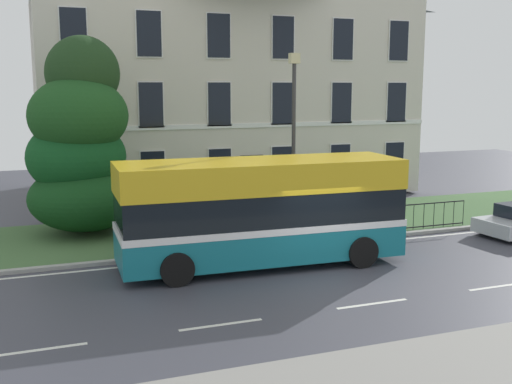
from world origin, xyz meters
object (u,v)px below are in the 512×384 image
object	(u,v)px
georgian_townhouse	(220,80)
street_lamp_post	(294,131)
single_decker_bus	(261,211)
litter_bin	(388,211)
evergreen_tree	(81,147)

from	to	relation	value
georgian_townhouse	street_lamp_post	distance (m)	10.94
single_decker_bus	street_lamp_post	bearing A→B (deg)	54.25
georgian_townhouse	litter_bin	xyz separation A→B (m)	(3.33, -10.99, -5.03)
evergreen_tree	single_decker_bus	size ratio (longest dim) A/B	0.81
street_lamp_post	georgian_townhouse	bearing A→B (deg)	86.93
single_decker_bus	street_lamp_post	distance (m)	4.50
street_lamp_post	litter_bin	bearing A→B (deg)	-3.25
evergreen_tree	street_lamp_post	bearing A→B (deg)	-20.12
single_decker_bus	litter_bin	size ratio (longest dim) A/B	7.62
georgian_townhouse	street_lamp_post	bearing A→B (deg)	-93.07
georgian_townhouse	street_lamp_post	world-z (taller)	georgian_townhouse
evergreen_tree	single_decker_bus	xyz separation A→B (m)	(4.75, -5.76, -1.56)
georgian_townhouse	evergreen_tree	xyz separation A→B (m)	(-7.75, -8.13, -2.47)
single_decker_bus	evergreen_tree	bearing A→B (deg)	131.52
litter_bin	georgian_townhouse	bearing A→B (deg)	106.86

